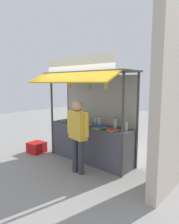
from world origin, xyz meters
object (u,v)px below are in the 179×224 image
(water_bottle_left, at_px, (115,123))
(banana_bunch_inner_right, at_px, (106,85))
(water_bottle_rear_center, at_px, (77,119))
(plastic_crate, at_px, (37,147))
(water_bottle_center, at_px, (126,127))
(banana_bunch_inner_left, at_px, (70,84))
(magazine_stack_front_left, at_px, (87,125))
(magazine_stack_mid_left, at_px, (66,121))
(banana_bunch_rightmost, at_px, (90,85))
(magazine_stack_back_right, at_px, (99,127))
(water_bottle_far_left, at_px, (99,121))
(vendor_person, at_px, (78,130))
(water_bottle_back_left, at_px, (96,121))
(magazine_stack_front_right, at_px, (112,130))

(water_bottle_left, relative_size, banana_bunch_inner_right, 0.94)
(water_bottle_rear_center, xyz_separation_m, plastic_crate, (-1.17, -0.58, -0.94))
(water_bottle_center, bearing_deg, banana_bunch_inner_left, -163.96)
(magazine_stack_front_left, height_order, magazine_stack_mid_left, magazine_stack_mid_left)
(magazine_stack_front_left, height_order, plastic_crate, magazine_stack_front_left)
(banana_bunch_inner_right, relative_size, banana_bunch_rightmost, 1.02)
(water_bottle_left, xyz_separation_m, banana_bunch_inner_left, (-1.06, -0.51, 0.94))
(banana_bunch_inner_left, distance_m, plastic_crate, 2.30)
(magazine_stack_back_right, xyz_separation_m, banana_bunch_rightmost, (-0.12, -0.22, 1.02))
(water_bottle_far_left, height_order, magazine_stack_mid_left, water_bottle_far_left)
(water_bottle_rear_center, xyz_separation_m, magazine_stack_back_right, (0.92, -0.19, -0.09))
(water_bottle_center, relative_size, banana_bunch_inner_right, 0.76)
(magazine_stack_front_left, height_order, banana_bunch_rightmost, banana_bunch_rightmost)
(banana_bunch_rightmost, bearing_deg, plastic_crate, -175.09)
(water_bottle_rear_center, height_order, magazine_stack_front_left, water_bottle_rear_center)
(magazine_stack_back_right, height_order, plastic_crate, magazine_stack_back_right)
(water_bottle_center, bearing_deg, water_bottle_rear_center, -179.81)
(magazine_stack_mid_left, distance_m, magazine_stack_back_right, 1.27)
(water_bottle_far_left, height_order, magazine_stack_front_left, water_bottle_far_left)
(water_bottle_left, xyz_separation_m, magazine_stack_front_left, (-0.67, -0.28, -0.10))
(magazine_stack_mid_left, bearing_deg, vendor_person, -30.96)
(water_bottle_left, height_order, magazine_stack_front_left, water_bottle_left)
(magazine_stack_front_left, bearing_deg, water_bottle_back_left, 85.02)
(magazine_stack_front_left, relative_size, banana_bunch_rightmost, 0.93)
(magazine_stack_front_right, bearing_deg, magazine_stack_back_right, -174.36)
(water_bottle_back_left, distance_m, magazine_stack_back_right, 0.51)
(banana_bunch_inner_left, bearing_deg, vendor_person, -30.14)
(water_bottle_left, distance_m, banana_bunch_inner_left, 1.51)
(water_bottle_rear_center, distance_m, magazine_stack_front_left, 0.55)
(water_bottle_left, bearing_deg, vendor_person, -115.86)
(water_bottle_center, xyz_separation_m, water_bottle_left, (-0.37, 0.10, 0.03))
(banana_bunch_inner_right, bearing_deg, banana_bunch_rightmost, -179.59)
(water_bottle_rear_center, bearing_deg, magazine_stack_back_right, -11.65)
(banana_bunch_inner_right, bearing_deg, magazine_stack_front_right, 89.00)
(water_bottle_center, bearing_deg, magazine_stack_front_left, -170.32)
(water_bottle_left, distance_m, banana_bunch_inner_right, 1.06)
(banana_bunch_rightmost, xyz_separation_m, plastic_crate, (-1.97, -0.17, -1.88))
(magazine_stack_mid_left, height_order, banana_bunch_inner_left, banana_bunch_inner_left)
(banana_bunch_rightmost, bearing_deg, vendor_person, -95.90)
(water_bottle_back_left, xyz_separation_m, magazine_stack_front_right, (0.73, -0.30, -0.08))
(magazine_stack_mid_left, xyz_separation_m, plastic_crate, (-0.82, -0.47, -0.85))
(water_bottle_center, bearing_deg, magazine_stack_back_right, -163.23)
(magazine_stack_mid_left, relative_size, magazine_stack_back_right, 0.89)
(water_bottle_rear_center, height_order, water_bottle_back_left, water_bottle_rear_center)
(water_bottle_back_left, relative_size, magazine_stack_mid_left, 0.80)
(water_bottle_back_left, xyz_separation_m, banana_bunch_inner_right, (0.73, -0.55, 0.95))
(water_bottle_back_left, relative_size, banana_bunch_inner_right, 0.78)
(water_bottle_center, relative_size, magazine_stack_back_right, 0.69)
(vendor_person, bearing_deg, water_bottle_far_left, -76.79)
(water_bottle_left, xyz_separation_m, magazine_stack_back_right, (-0.27, -0.29, -0.10))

